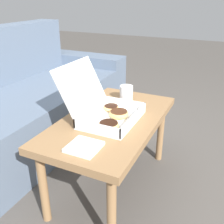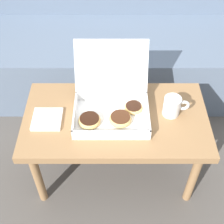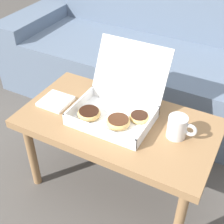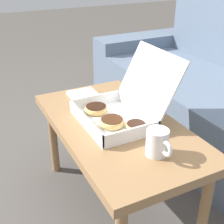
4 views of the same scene
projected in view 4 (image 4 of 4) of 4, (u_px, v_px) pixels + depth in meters
name	position (u px, v px, depth m)	size (l,w,h in m)	color
ground_plane	(129.00, 198.00, 1.62)	(12.00, 12.00, 0.00)	#514C47
coffee_table	(117.00, 134.00, 1.40)	(0.92, 0.50, 0.46)	#997047
pastry_box	(120.00, 109.00, 1.38)	(0.36, 0.38, 0.30)	white
coffee_mug	(158.00, 143.00, 1.14)	(0.13, 0.08, 0.10)	white
napkin_stack	(84.00, 95.00, 1.63)	(0.14, 0.14, 0.02)	white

